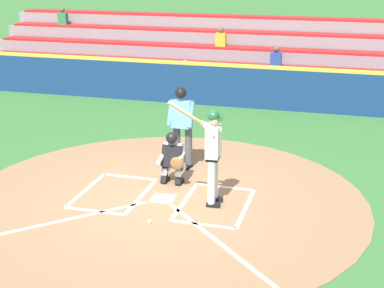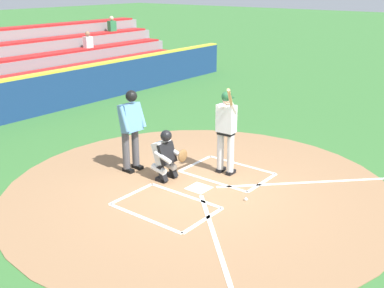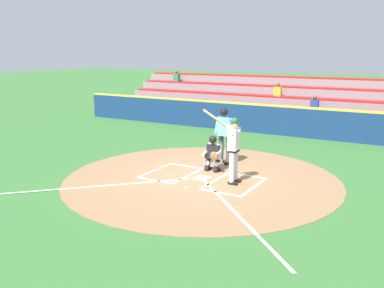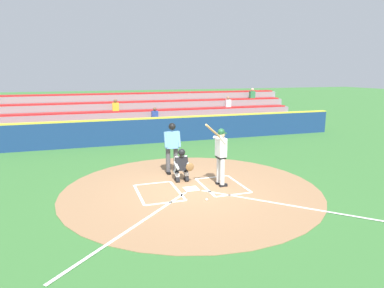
{
  "view_description": "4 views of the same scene",
  "coord_description": "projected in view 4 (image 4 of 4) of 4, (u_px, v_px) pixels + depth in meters",
  "views": [
    {
      "loc": [
        -3.41,
        9.99,
        4.65
      ],
      "look_at": [
        -0.5,
        -0.32,
        1.09
      ],
      "focal_mm": 54.59,
      "sensor_mm": 36.0,
      "label": 1
    },
    {
      "loc": [
        7.07,
        5.36,
        4.09
      ],
      "look_at": [
        -0.09,
        -0.25,
        0.9
      ],
      "focal_mm": 43.9,
      "sensor_mm": 36.0,
      "label": 2
    },
    {
      "loc": [
        -5.61,
        10.25,
        3.64
      ],
      "look_at": [
        0.26,
        0.11,
        1.03
      ],
      "focal_mm": 38.96,
      "sensor_mm": 36.0,
      "label": 3
    },
    {
      "loc": [
        3.17,
        9.69,
        3.61
      ],
      "look_at": [
        -0.36,
        -1.02,
        1.22
      ],
      "focal_mm": 31.95,
      "sensor_mm": 36.0,
      "label": 4
    }
  ],
  "objects": [
    {
      "name": "bleacher_stand",
      "position": [
        136.0,
        119.0,
        20.55
      ],
      "size": [
        20.0,
        4.25,
        2.55
      ],
      "color": "gray",
      "rests_on": "ground"
    },
    {
      "name": "backstop_wall",
      "position": [
        146.0,
        131.0,
        17.55
      ],
      "size": [
        22.0,
        0.36,
        1.31
      ],
      "color": "navy",
      "rests_on": "ground"
    },
    {
      "name": "plate_umpire",
      "position": [
        172.0,
        145.0,
        12.11
      ],
      "size": [
        0.6,
        0.44,
        1.86
      ],
      "color": "#4C4C51",
      "rests_on": "ground"
    },
    {
      "name": "batter",
      "position": [
        221.0,
        153.0,
        10.81
      ],
      "size": [
        0.91,
        0.74,
        2.13
      ],
      "color": "silver",
      "rests_on": "ground"
    },
    {
      "name": "home_plate_and_chalk",
      "position": [
        201.0,
        198.0,
        9.9
      ],
      "size": [
        7.93,
        4.91,
        0.01
      ],
      "color": "white",
      "rests_on": "dirt_circle"
    },
    {
      "name": "catcher",
      "position": [
        182.0,
        164.0,
        11.36
      ],
      "size": [
        0.59,
        0.61,
        1.13
      ],
      "color": "black",
      "rests_on": "ground"
    },
    {
      "name": "ground_plane",
      "position": [
        191.0,
        189.0,
        10.72
      ],
      "size": [
        120.0,
        120.0,
        0.0
      ],
      "primitive_type": "plane",
      "color": "#387033"
    },
    {
      "name": "baseball",
      "position": [
        207.0,
        200.0,
        9.75
      ],
      "size": [
        0.07,
        0.07,
        0.07
      ],
      "primitive_type": "sphere",
      "color": "white",
      "rests_on": "ground"
    },
    {
      "name": "dirt_circle",
      "position": [
        191.0,
        189.0,
        10.72
      ],
      "size": [
        8.0,
        8.0,
        0.01
      ],
      "primitive_type": "cylinder",
      "color": "#99704C",
      "rests_on": "ground"
    }
  ]
}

